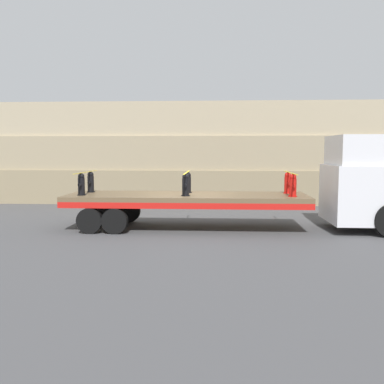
% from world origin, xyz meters
% --- Properties ---
extents(ground_plane, '(120.00, 120.00, 0.00)m').
position_xyz_m(ground_plane, '(0.00, 0.00, 0.00)').
color(ground_plane, '#474749').
extents(rock_cliff, '(60.00, 3.30, 5.21)m').
position_xyz_m(rock_cliff, '(0.00, 8.01, 2.60)').
color(rock_cliff, gray).
rests_on(rock_cliff, ground_plane).
extents(truck_cab, '(2.50, 2.71, 3.25)m').
position_xyz_m(truck_cab, '(6.17, 0.00, 1.61)').
color(truck_cab, silver).
rests_on(truck_cab, ground_plane).
extents(flatbed_trailer, '(8.38, 2.56, 1.21)m').
position_xyz_m(flatbed_trailer, '(-0.54, 0.00, 0.98)').
color(flatbed_trailer, brown).
rests_on(flatbed_trailer, ground_plane).
extents(fire_hydrant_black_near_0, '(0.29, 0.47, 0.76)m').
position_xyz_m(fire_hydrant_black_near_0, '(-3.59, -0.54, 1.57)').
color(fire_hydrant_black_near_0, black).
rests_on(fire_hydrant_black_near_0, flatbed_trailer).
extents(fire_hydrant_black_far_0, '(0.29, 0.47, 0.76)m').
position_xyz_m(fire_hydrant_black_far_0, '(-3.59, 0.54, 1.57)').
color(fire_hydrant_black_far_0, black).
rests_on(fire_hydrant_black_far_0, flatbed_trailer).
extents(fire_hydrant_black_near_1, '(0.29, 0.47, 0.76)m').
position_xyz_m(fire_hydrant_black_near_1, '(0.00, -0.54, 1.57)').
color(fire_hydrant_black_near_1, black).
rests_on(fire_hydrant_black_near_1, flatbed_trailer).
extents(fire_hydrant_black_far_1, '(0.29, 0.47, 0.76)m').
position_xyz_m(fire_hydrant_black_far_1, '(0.00, 0.54, 1.57)').
color(fire_hydrant_black_far_1, black).
rests_on(fire_hydrant_black_far_1, flatbed_trailer).
extents(fire_hydrant_red_near_2, '(0.29, 0.47, 0.76)m').
position_xyz_m(fire_hydrant_red_near_2, '(3.59, -0.54, 1.57)').
color(fire_hydrant_red_near_2, red).
rests_on(fire_hydrant_red_near_2, flatbed_trailer).
extents(fire_hydrant_red_far_2, '(0.29, 0.47, 0.76)m').
position_xyz_m(fire_hydrant_red_far_2, '(3.59, 0.54, 1.57)').
color(fire_hydrant_red_far_2, red).
rests_on(fire_hydrant_red_far_2, flatbed_trailer).
extents(cargo_strap_rear, '(0.05, 2.66, 0.01)m').
position_xyz_m(cargo_strap_rear, '(-3.59, 0.00, 1.97)').
color(cargo_strap_rear, yellow).
rests_on(cargo_strap_rear, fire_hydrant_black_near_0).
extents(cargo_strap_middle, '(0.05, 2.66, 0.01)m').
position_xyz_m(cargo_strap_middle, '(0.00, 0.00, 1.97)').
color(cargo_strap_middle, yellow).
rests_on(cargo_strap_middle, fire_hydrant_black_near_1).
extents(cargo_strap_front, '(0.05, 2.66, 0.01)m').
position_xyz_m(cargo_strap_front, '(3.59, 0.00, 1.97)').
color(cargo_strap_front, yellow).
rests_on(cargo_strap_front, fire_hydrant_red_near_2).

